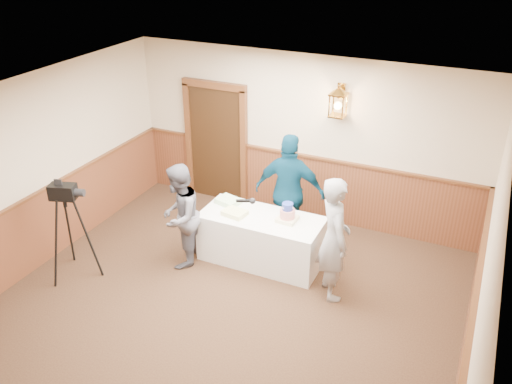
% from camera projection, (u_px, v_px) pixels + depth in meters
% --- Properties ---
extents(ground, '(7.00, 7.00, 0.00)m').
position_uv_depth(ground, '(200.00, 339.00, 6.70)').
color(ground, '#311B13').
rests_on(ground, ground).
extents(room_shell, '(6.02, 7.02, 2.81)m').
position_uv_depth(room_shell, '(210.00, 215.00, 6.39)').
color(room_shell, beige).
rests_on(room_shell, ground).
extents(display_table, '(1.80, 0.80, 0.75)m').
position_uv_depth(display_table, '(262.00, 239.00, 8.07)').
color(display_table, white).
rests_on(display_table, ground).
extents(tiered_cake, '(0.29, 0.29, 0.28)m').
position_uv_depth(tiered_cake, '(287.00, 214.00, 7.75)').
color(tiered_cake, beige).
rests_on(tiered_cake, display_table).
extents(sheet_cake_yellow, '(0.37, 0.31, 0.07)m').
position_uv_depth(sheet_cake_yellow, '(235.00, 213.00, 7.93)').
color(sheet_cake_yellow, '#E7E78A').
rests_on(sheet_cake_yellow, display_table).
extents(sheet_cake_green, '(0.39, 0.35, 0.08)m').
position_uv_depth(sheet_cake_green, '(228.00, 201.00, 8.25)').
color(sheet_cake_green, '#B4E19F').
rests_on(sheet_cake_green, display_table).
extents(interviewer, '(1.54, 0.88, 1.59)m').
position_uv_depth(interviewer, '(180.00, 216.00, 7.82)').
color(interviewer, '#575762').
rests_on(interviewer, ground).
extents(baker, '(0.71, 0.77, 1.76)m').
position_uv_depth(baker, '(334.00, 239.00, 7.12)').
color(baker, gray).
rests_on(baker, ground).
extents(assistant_p, '(1.13, 0.58, 1.84)m').
position_uv_depth(assistant_p, '(290.00, 192.00, 8.23)').
color(assistant_p, '#09324A').
rests_on(assistant_p, ground).
extents(tv_camera_rig, '(0.57, 0.53, 1.45)m').
position_uv_depth(tv_camera_rig, '(71.00, 235.00, 7.62)').
color(tv_camera_rig, black).
rests_on(tv_camera_rig, ground).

